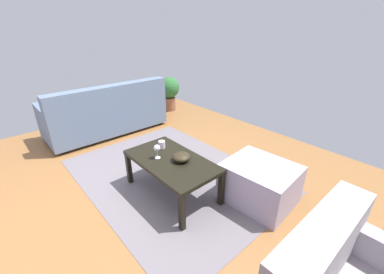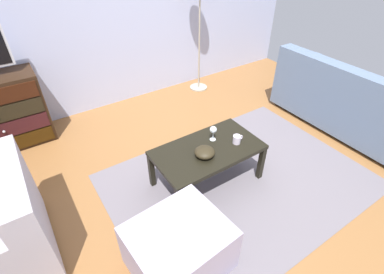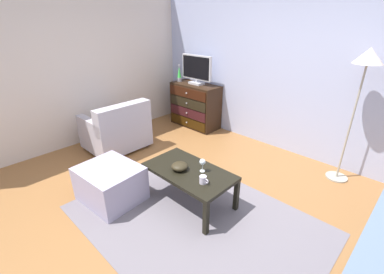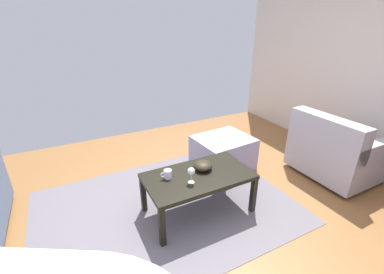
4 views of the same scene
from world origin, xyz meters
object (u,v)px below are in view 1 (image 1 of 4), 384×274
at_px(bowl_decorative, 181,157).
at_px(potted_plant, 169,91).
at_px(coffee_table, 171,164).
at_px(couch_large, 107,114).
at_px(ottoman, 260,183).
at_px(mug, 162,144).
at_px(wine_glass, 157,148).

relative_size(bowl_decorative, potted_plant, 0.27).
distance_m(coffee_table, couch_large, 2.09).
height_order(coffee_table, ottoman, coffee_table).
height_order(mug, ottoman, mug).
bearing_deg(potted_plant, coffee_table, 143.80).
relative_size(coffee_table, potted_plant, 1.45).
height_order(coffee_table, potted_plant, potted_plant).
relative_size(mug, ottoman, 0.16).
relative_size(bowl_decorative, couch_large, 0.10).
distance_m(wine_glass, couch_large, 1.99).
xyz_separation_m(couch_large, ottoman, (-2.79, -0.42, -0.12)).
distance_m(bowl_decorative, ottoman, 0.88).
distance_m(coffee_table, mug, 0.32).
relative_size(wine_glass, bowl_decorative, 0.82).
relative_size(couch_large, potted_plant, 2.71).
bearing_deg(wine_glass, coffee_table, -144.46).
xyz_separation_m(coffee_table, potted_plant, (2.35, -1.72, 0.05)).
bearing_deg(potted_plant, ottoman, 160.29).
bearing_deg(coffee_table, couch_large, -5.49).
relative_size(coffee_table, bowl_decorative, 5.47).
bearing_deg(couch_large, potted_plant, -79.99).
bearing_deg(ottoman, coffee_table, 41.11).
bearing_deg(potted_plant, mug, 141.53).
distance_m(coffee_table, ottoman, 0.96).
distance_m(wine_glass, potted_plant, 2.87).
height_order(coffee_table, bowl_decorative, bowl_decorative).
xyz_separation_m(mug, couch_large, (1.79, -0.12, -0.14)).
bearing_deg(coffee_table, mug, -15.91).
bearing_deg(mug, wine_glass, 133.81).
distance_m(coffee_table, wine_glass, 0.23).
bearing_deg(bowl_decorative, couch_large, -3.51).
height_order(couch_large, potted_plant, couch_large).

